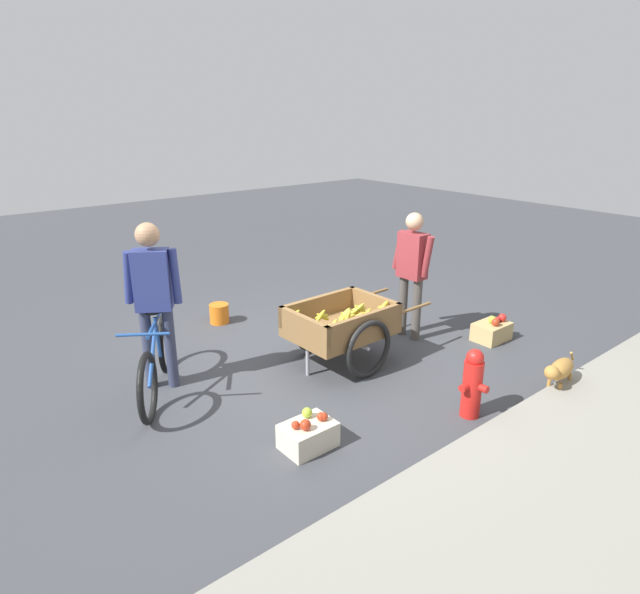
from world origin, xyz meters
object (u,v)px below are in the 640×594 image
(fruit_cart, at_px, (341,327))
(plastic_bucket, at_px, (219,313))
(cyclist_person, at_px, (153,291))
(dog, at_px, (560,370))
(fire_hydrant, at_px, (472,383))
(apple_crate, at_px, (308,434))
(bicycle, at_px, (157,361))
(vendor_person, at_px, (412,265))
(mixed_fruit_crate, at_px, (492,330))

(fruit_cart, relative_size, plastic_bucket, 6.49)
(cyclist_person, bearing_deg, dog, 138.27)
(fruit_cart, xyz_separation_m, dog, (-1.20, 1.89, -0.17))
(fire_hydrant, relative_size, apple_crate, 1.52)
(bicycle, relative_size, apple_crate, 3.23)
(fruit_cart, height_order, plastic_bucket, fruit_cart)
(cyclist_person, relative_size, fire_hydrant, 2.54)
(dog, bearing_deg, cyclist_person, -41.73)
(bicycle, bearing_deg, vendor_person, 168.77)
(bicycle, bearing_deg, fruit_cart, 161.32)
(vendor_person, relative_size, apple_crate, 3.54)
(bicycle, bearing_deg, apple_crate, 109.59)
(bicycle, bearing_deg, plastic_bucket, -136.98)
(cyclist_person, distance_m, apple_crate, 2.06)
(fruit_cart, bearing_deg, plastic_bucket, -76.83)
(vendor_person, xyz_separation_m, fire_hydrant, (0.95, 1.61, -0.59))
(vendor_person, xyz_separation_m, apple_crate, (2.41, 1.06, -0.81))
(dog, bearing_deg, mixed_fruit_crate, -118.87)
(vendor_person, relative_size, dog, 2.33)
(fruit_cart, xyz_separation_m, bicycle, (1.85, -0.63, -0.09))
(dog, bearing_deg, fire_hydrant, -17.26)
(bicycle, height_order, dog, bicycle)
(bicycle, distance_m, mixed_fruit_crate, 3.95)
(dog, distance_m, mixed_fruit_crate, 1.38)
(vendor_person, xyz_separation_m, cyclist_person, (2.92, -0.72, 0.10))
(mixed_fruit_crate, bearing_deg, fire_hydrant, 28.26)
(cyclist_person, relative_size, dog, 2.54)
(bicycle, height_order, plastic_bucket, bicycle)
(bicycle, xyz_separation_m, apple_crate, (-0.59, 1.65, -0.23))
(fruit_cart, distance_m, fire_hydrant, 1.60)
(fruit_cart, distance_m, dog, 2.25)
(fire_hydrant, xyz_separation_m, plastic_bucket, (0.65, -3.52, -0.21))
(mixed_fruit_crate, bearing_deg, bicycle, -19.52)
(dog, distance_m, apple_crate, 2.62)
(cyclist_person, xyz_separation_m, plastic_bucket, (-1.32, -1.18, -0.90))
(fire_hydrant, bearing_deg, plastic_bucket, -79.50)
(cyclist_person, xyz_separation_m, mixed_fruit_crate, (-3.63, 1.44, -0.90))
(fruit_cart, distance_m, plastic_bucket, 2.01)
(fire_hydrant, distance_m, apple_crate, 1.58)
(bicycle, distance_m, plastic_bucket, 1.93)
(fruit_cart, relative_size, mixed_fruit_crate, 3.78)
(plastic_bucket, bearing_deg, mixed_fruit_crate, 131.40)
(dog, height_order, plastic_bucket, dog)
(plastic_bucket, distance_m, mixed_fruit_crate, 3.50)
(dog, bearing_deg, plastic_bucket, -66.68)
(vendor_person, distance_m, mixed_fruit_crate, 1.29)
(bicycle, distance_m, fire_hydrant, 3.02)
(cyclist_person, bearing_deg, fruit_cart, 156.93)
(bicycle, bearing_deg, mixed_fruit_crate, 160.48)
(plastic_bucket, bearing_deg, fire_hydrant, 100.50)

